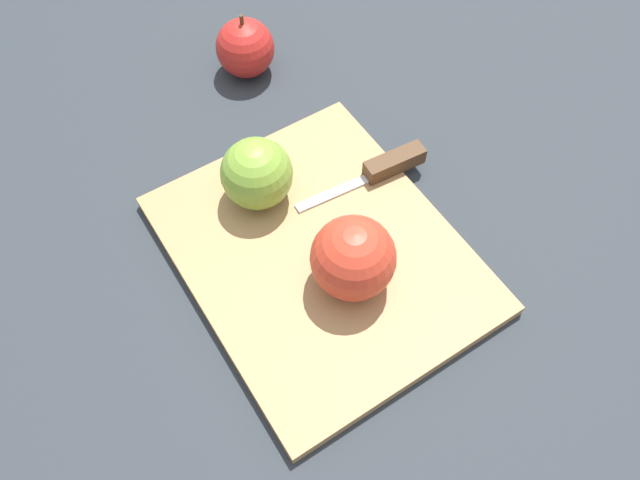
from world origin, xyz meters
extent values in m
plane|color=#282D33|center=(0.00, 0.00, 0.00)|extent=(4.00, 4.00, 0.00)
cube|color=#A37A4C|center=(0.00, 0.00, 0.01)|extent=(0.33, 0.27, 0.02)
sphere|color=red|center=(-0.05, -0.01, 0.06)|extent=(0.08, 0.08, 0.08)
cylinder|color=#EFE5C6|center=(-0.04, -0.02, 0.06)|extent=(0.08, 0.02, 0.08)
sphere|color=olive|center=(0.10, 0.02, 0.05)|extent=(0.08, 0.08, 0.08)
cylinder|color=#EFE5C6|center=(0.09, 0.01, 0.05)|extent=(0.07, 0.02, 0.07)
cube|color=silver|center=(0.05, -0.05, 0.02)|extent=(0.02, 0.09, 0.00)
cube|color=#472D19|center=(0.05, -0.13, 0.03)|extent=(0.03, 0.07, 0.02)
sphere|color=red|center=(0.29, -0.07, 0.04)|extent=(0.07, 0.07, 0.07)
cylinder|color=#4C3319|center=(0.29, -0.07, 0.08)|extent=(0.01, 0.01, 0.01)
camera|label=1|loc=(-0.28, 0.18, 0.57)|focal=35.00mm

